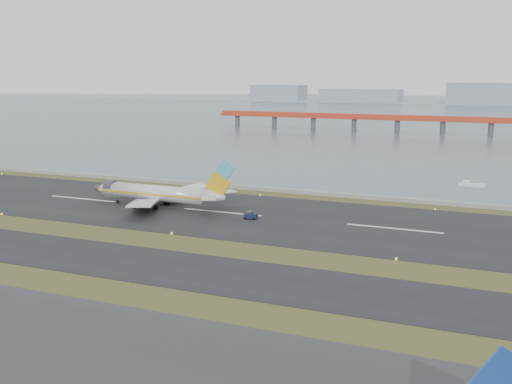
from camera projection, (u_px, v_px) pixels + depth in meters
ground at (151, 243)px, 121.90m from camera, size 1000.00×1000.00×0.00m
taxiway_strip at (113, 260)px, 111.08m from camera, size 1000.00×18.00×0.10m
runway_strip at (222, 212)px, 148.90m from camera, size 1000.00×45.00×0.10m
seawall at (271, 189)px, 175.84m from camera, size 1000.00×2.50×1.00m
bay_water at (453, 112)px, 536.13m from camera, size 1400.00×800.00×1.30m
red_pier at (443, 121)px, 337.80m from camera, size 260.00×5.00×10.20m
far_shoreline at (485, 98)px, 673.73m from camera, size 1400.00×80.00×60.50m
airliner at (161, 194)px, 153.61m from camera, size 38.52×32.89×12.80m
pushback_tug at (251, 215)px, 141.74m from camera, size 3.03×2.00×1.83m
workboat_near at (471, 185)px, 182.88m from camera, size 7.51×2.82×1.79m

